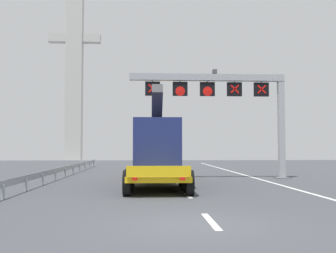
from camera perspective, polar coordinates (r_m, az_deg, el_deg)
The scene contains 7 objects.
ground at distance 11.13m, azimuth 3.36°, elevation -13.72°, with size 112.00×112.00×0.00m, color #424449.
lane_markings at distance 34.08m, azimuth -0.01°, elevation -6.49°, with size 0.20×60.79×0.01m.
edge_line_right at distance 24.13m, azimuth 15.00°, elevation -7.82°, with size 0.20×63.00×0.01m, color silver.
overhead_lane_gantry at distance 27.54m, azimuth 8.41°, elevation 4.49°, with size 10.71×0.90×7.34m.
heavy_haul_truck_yellow at distance 24.78m, azimuth -1.71°, elevation -3.20°, with size 3.09×14.08×5.30m.
guardrail_left at distance 27.92m, azimuth -15.06°, elevation -6.01°, with size 0.13×36.80×0.76m.
bridge_pylon_distant at distance 73.04m, azimuth -13.08°, elevation 9.20°, with size 9.00×2.00×34.07m.
Camera 1 is at (-1.21, -10.87, 2.07)m, focal length 43.13 mm.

